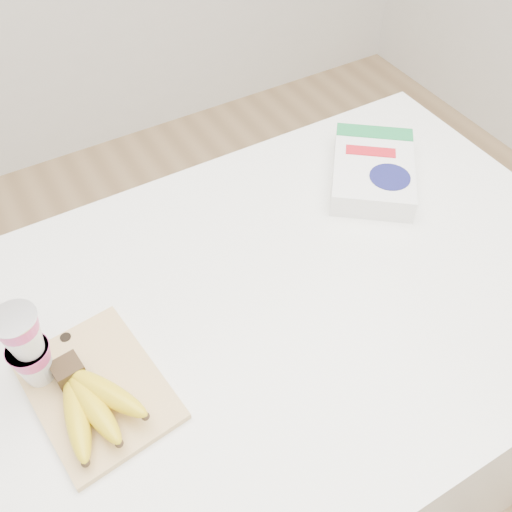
{
  "coord_description": "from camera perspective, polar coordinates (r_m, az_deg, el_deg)",
  "views": [
    {
      "loc": [
        -0.39,
        -0.56,
        1.88
      ],
      "look_at": [
        -0.02,
        0.09,
        1.04
      ],
      "focal_mm": 40.0,
      "sensor_mm": 36.0,
      "label": 1
    }
  ],
  "objects": [
    {
      "name": "room",
      "position": [
        0.87,
        3.93,
        10.64
      ],
      "size": [
        4.0,
        4.0,
        4.0
      ],
      "color": "tan",
      "rests_on": "ground"
    },
    {
      "name": "cereal_box",
      "position": [
        1.36,
        11.6,
        8.38
      ],
      "size": [
        0.31,
        0.32,
        0.06
      ],
      "rotation": [
        0.0,
        0.0,
        -0.67
      ],
      "color": "white",
      "rests_on": "table"
    },
    {
      "name": "yogurt_stack",
      "position": [
        0.99,
        -21.96,
        -8.37
      ],
      "size": [
        0.08,
        0.08,
        0.17
      ],
      "color": "white",
      "rests_on": "cutting_board"
    },
    {
      "name": "bananas",
      "position": [
        0.99,
        -16.24,
        -13.85
      ],
      "size": [
        0.15,
        0.2,
        0.06
      ],
      "color": "#382816",
      "rests_on": "cutting_board"
    },
    {
      "name": "cutting_board",
      "position": [
        1.03,
        -15.57,
        -12.69
      ],
      "size": [
        0.23,
        0.3,
        0.01
      ],
      "primitive_type": "cube",
      "rotation": [
        0.0,
        0.0,
        0.12
      ],
      "color": "#DCB679",
      "rests_on": "table"
    },
    {
      "name": "table",
      "position": [
        1.54,
        2.25,
        -15.28
      ],
      "size": [
        1.33,
        0.89,
        1.0
      ],
      "primitive_type": "cube",
      "color": "white",
      "rests_on": "ground"
    }
  ]
}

